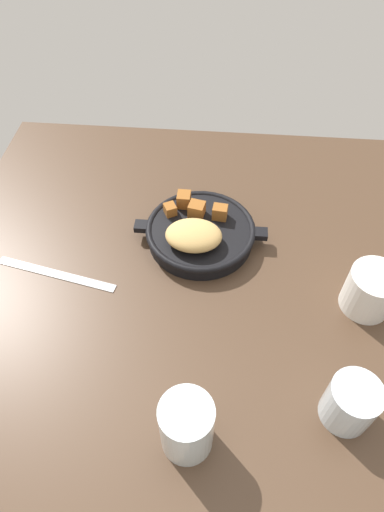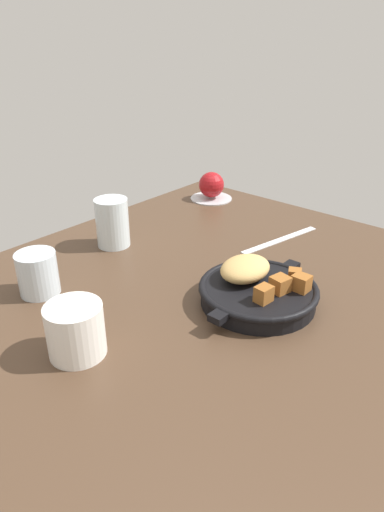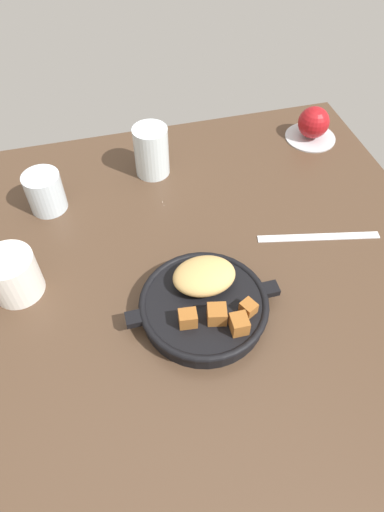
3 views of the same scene
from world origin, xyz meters
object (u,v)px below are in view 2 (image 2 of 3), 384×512
(water_glass_tall, at_px, (112,223))
(water_glass_short, at_px, (38,273))
(cast_iron_skillet, at_px, (257,289))
(red_apple, at_px, (211,185))
(butter_knife, at_px, (280,240))
(ceramic_mug_white, at_px, (76,330))

(water_glass_tall, relative_size, water_glass_short, 1.35)
(cast_iron_skillet, height_order, red_apple, red_apple)
(red_apple, height_order, water_glass_short, water_glass_short)
(red_apple, bearing_deg, butter_knife, -111.40)
(cast_iron_skillet, xyz_separation_m, red_apple, (0.36, 0.39, 0.02))
(cast_iron_skillet, distance_m, butter_knife, 0.27)
(water_glass_tall, distance_m, water_glass_short, 0.22)
(butter_knife, distance_m, water_glass_short, 0.52)
(red_apple, bearing_deg, cast_iron_skillet, -132.80)
(cast_iron_skillet, height_order, water_glass_short, water_glass_short)
(butter_knife, xyz_separation_m, ceramic_mug_white, (-0.53, 0.02, 0.04))
(water_glass_tall, bearing_deg, cast_iron_skillet, -88.34)
(red_apple, bearing_deg, ceramic_mug_white, -157.27)
(cast_iron_skillet, distance_m, ceramic_mug_white, 0.31)
(water_glass_short, height_order, ceramic_mug_white, ceramic_mug_white)
(red_apple, relative_size, water_glass_short, 0.89)
(cast_iron_skillet, xyz_separation_m, water_glass_short, (-0.23, 0.31, 0.01))
(red_apple, distance_m, butter_knife, 0.31)
(cast_iron_skillet, relative_size, red_apple, 3.57)
(water_glass_short, xyz_separation_m, ceramic_mug_white, (-0.06, -0.19, 0.00))
(butter_knife, distance_m, water_glass_tall, 0.37)
(butter_knife, relative_size, water_glass_short, 2.90)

